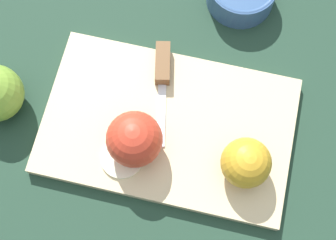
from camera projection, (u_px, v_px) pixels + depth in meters
The scene contains 6 objects.
ground_plane at pixel (168, 128), 0.76m from camera, with size 4.00×4.00×0.00m, color #1E3828.
cutting_board at pixel (168, 126), 0.75m from camera, with size 0.42×0.29×0.02m.
apple_half_left at pixel (246, 163), 0.68m from camera, with size 0.08×0.08×0.08m.
apple_half_right at pixel (134, 139), 0.69m from camera, with size 0.08×0.08×0.08m.
knife at pixel (163, 68), 0.76m from camera, with size 0.04×0.17×0.02m.
apple_slice at pixel (122, 157), 0.72m from camera, with size 0.07×0.07×0.01m.
Camera 1 is at (-0.03, 0.22, 0.73)m, focal length 50.00 mm.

